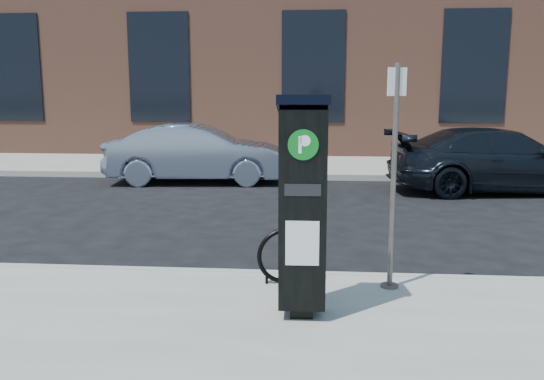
# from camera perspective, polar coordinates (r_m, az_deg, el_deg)

# --- Properties ---
(ground) EXTENTS (120.00, 120.00, 0.00)m
(ground) POSITION_cam_1_polar(r_m,az_deg,el_deg) (7.16, 2.70, -9.25)
(ground) COLOR black
(ground) RESTS_ON ground
(sidewalk_far) EXTENTS (60.00, 12.00, 0.15)m
(sidewalk_far) POSITION_cam_1_polar(r_m,az_deg,el_deg) (20.88, 4.06, 3.82)
(sidewalk_far) COLOR gray
(sidewalk_far) RESTS_ON ground
(curb_near) EXTENTS (60.00, 0.12, 0.16)m
(curb_near) POSITION_cam_1_polar(r_m,az_deg,el_deg) (7.11, 2.70, -8.73)
(curb_near) COLOR #9E9B93
(curb_near) RESTS_ON ground
(curb_far) EXTENTS (60.00, 0.12, 0.16)m
(curb_far) POSITION_cam_1_polar(r_m,az_deg,el_deg) (14.95, 3.78, 1.30)
(curb_far) COLOR #9E9B93
(curb_far) RESTS_ON ground
(building) EXTENTS (28.00, 10.05, 8.25)m
(building) POSITION_cam_1_polar(r_m,az_deg,el_deg) (23.81, 4.27, 14.42)
(building) COLOR brown
(building) RESTS_ON ground
(parking_kiosk) EXTENTS (0.50, 0.45, 2.16)m
(parking_kiosk) POSITION_cam_1_polar(r_m,az_deg,el_deg) (5.52, 3.07, -1.55)
(parking_kiosk) COLOR black
(parking_kiosk) RESTS_ON sidewalk_near
(sign_pole) EXTENTS (0.21, 0.20, 2.48)m
(sign_pole) POSITION_cam_1_polar(r_m,az_deg,el_deg) (6.43, 11.94, 1.04)
(sign_pole) COLOR #4F4946
(sign_pole) RESTS_ON sidewalk_near
(bike_rack) EXTENTS (0.65, 0.21, 0.65)m
(bike_rack) POSITION_cam_1_polar(r_m,az_deg,el_deg) (6.64, 1.30, -6.56)
(bike_rack) COLOR black
(bike_rack) RESTS_ON sidewalk_near
(car_silver) EXTENTS (4.57, 1.92, 1.47)m
(car_silver) POSITION_cam_1_polar(r_m,az_deg,el_deg) (14.56, -7.41, 3.61)
(car_silver) COLOR gray
(car_silver) RESTS_ON ground
(car_dark) EXTENTS (5.22, 2.60, 1.46)m
(car_dark) POSITION_cam_1_polar(r_m,az_deg,el_deg) (14.14, 21.63, 2.76)
(car_dark) COLOR black
(car_dark) RESTS_ON ground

